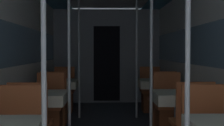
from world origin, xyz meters
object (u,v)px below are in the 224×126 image
Objects in this scene: dining_table_left_2 at (60,86)px; support_pole_left_2 at (79,58)px; chair_left_near_2 at (55,108)px; chair_right_near_2 at (162,108)px; support_pole_left_0 at (44,68)px; support_pole_left_1 at (69,61)px; chair_left_far_1 at (49,116)px; chair_right_far_1 at (169,115)px; dining_table_right_2 at (156,85)px; chair_right_far_2 at (151,98)px; dining_table_right_1 at (178,100)px; chair_left_far_2 at (64,98)px; dining_table_left_1 at (41,101)px; support_pole_right_0 at (187,68)px; support_pole_right_1 at (151,60)px; support_pole_right_2 at (137,58)px.

dining_table_left_2 is 0.32× the size of support_pole_left_2.
chair_right_near_2 is (1.82, 0.00, 0.00)m from chair_left_near_2.
support_pole_left_0 is 1.00× the size of support_pole_left_1.
chair_left_far_1 is 0.58m from chair_left_near_2.
dining_table_right_2 is at bearing -90.00° from chair_right_far_1.
chair_right_far_2 is at bearing 18.00° from dining_table_left_2.
dining_table_right_1 is at bearing 90.00° from chair_right_far_1.
support_pole_left_2 reaches higher than chair_left_near_2.
chair_left_far_2 is at bearing 162.00° from dining_table_right_2.
chair_left_far_2 is 2.99m from dining_table_right_1.
chair_right_far_1 is at bearing 90.00° from dining_table_right_1.
dining_table_right_2 is 0.77× the size of chair_right_near_2.
support_pole_left_1 is 3.17× the size of dining_table_left_2.
chair_left_near_2 is 1.10m from support_pole_left_2.
dining_table_left_2 is (-0.37, 3.52, -0.53)m from support_pole_left_0.
support_pole_left_1 is 1.78m from chair_right_far_1.
dining_table_right_1 is 0.77× the size of chair_right_near_2.
dining_table_right_1 is 1.00× the size of dining_table_right_2.
dining_table_left_1 is 1.87m from support_pole_left_2.
chair_right_far_1 is at bearing -17.67° from chair_left_near_2.
support_pole_right_0 is (1.09, 0.00, 0.00)m from support_pole_left_0.
chair_left_far_1 is at bearing -147.23° from dining_table_right_2.
chair_right_far_1 is 0.41× the size of support_pole_right_1.
chair_right_near_2 is (0.00, 0.58, 0.00)m from chair_right_far_1.
chair_right_far_1 is 1.00× the size of chair_right_near_2.
chair_left_far_2 is 1.00× the size of chair_right_far_2.
dining_table_left_1 is 0.77× the size of chair_left_far_1.
chair_left_far_2 reaches higher than dining_table_left_2.
support_pole_left_2 and support_pole_right_2 have the same top height.
support_pole_left_0 is 3.58m from dining_table_left_2.
chair_right_far_2 is at bearing 58.19° from support_pole_right_2.
support_pole_left_0 is 2.45× the size of chair_left_far_2.
support_pole_left_0 reaches higher than chair_right_near_2.
dining_table_left_2 is at bearing 180.00° from support_pole_right_2.
support_pole_left_1 is at bearing 180.00° from support_pole_right_1.
support_pole_left_0 is 4.22m from chair_left_far_2.
support_pole_left_1 reaches higher than chair_right_far_1.
support_pole_right_0 is at bearing -90.00° from support_pole_right_2.
chair_right_far_2 is (1.82, 2.35, -0.32)m from dining_table_left_1.
chair_right_far_1 is 1.29× the size of dining_table_right_2.
dining_table_left_1 is 2.99m from chair_right_far_2.
chair_right_near_2 is (1.82, 0.58, 0.00)m from chair_left_far_1.
dining_table_right_2 is 0.32× the size of support_pole_right_2.
chair_left_far_2 is 1.29× the size of dining_table_right_2.
support_pole_left_0 is 2.34m from dining_table_right_1.
chair_right_near_2 is (1.82, 1.17, -0.32)m from dining_table_left_1.
dining_table_right_1 is at bearing -32.77° from chair_left_near_2.
dining_table_left_1 is 2.19m from chair_right_near_2.
chair_left_far_1 is 1.00× the size of chair_right_near_2.
support_pole_left_1 is at bearing 22.15° from chair_right_far_1.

